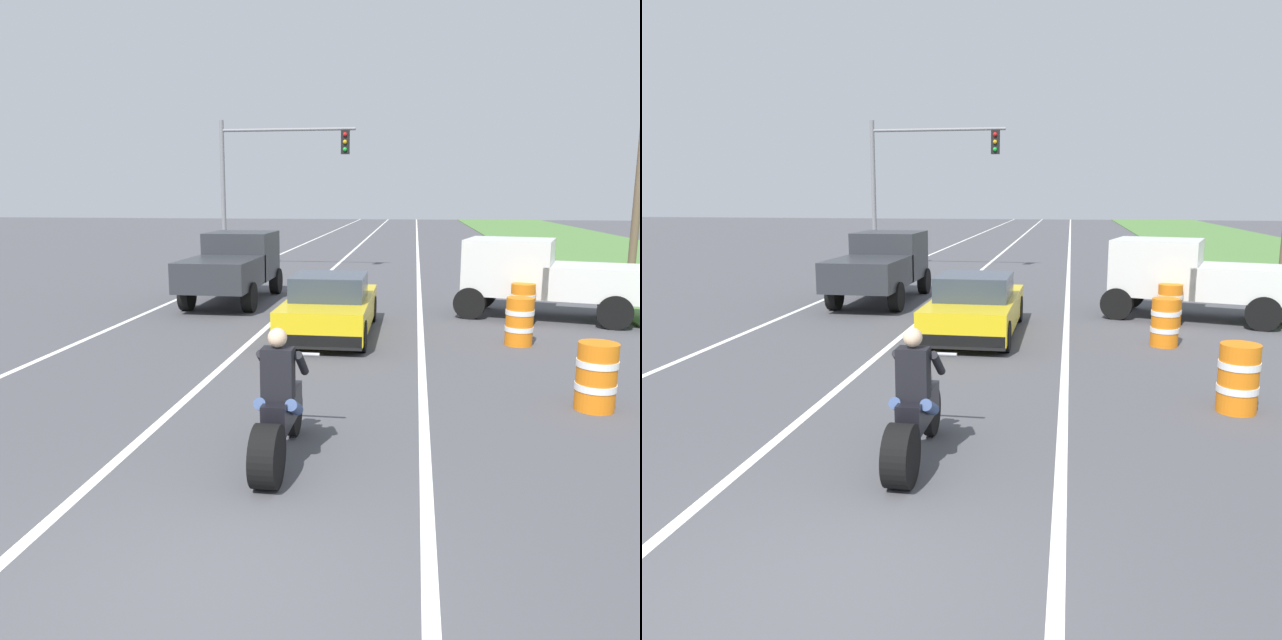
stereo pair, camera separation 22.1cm
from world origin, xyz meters
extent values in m
plane|color=#4C4C51|center=(0.00, 0.00, 0.00)|extent=(160.00, 160.00, 0.00)
cube|color=white|center=(-5.40, 20.00, 0.00)|extent=(0.14, 120.00, 0.01)
cube|color=white|center=(1.80, 20.00, 0.00)|extent=(0.14, 120.00, 0.01)
cube|color=white|center=(-1.80, 20.00, 0.00)|extent=(0.14, 120.00, 0.01)
cylinder|color=black|center=(0.11, 1.89, 0.35)|extent=(0.28, 0.69, 0.69)
cylinder|color=black|center=(0.11, 3.44, 0.31)|extent=(0.12, 0.63, 0.63)
cube|color=black|center=(0.11, 2.71, 0.61)|extent=(0.28, 1.10, 0.36)
cylinder|color=#B2B2B7|center=(0.11, 3.36, 0.68)|extent=(0.08, 0.36, 0.73)
cylinder|color=#A5A5AA|center=(0.11, 3.34, 1.11)|extent=(0.70, 0.05, 0.05)
cube|color=black|center=(0.11, 2.48, 1.09)|extent=(0.36, 0.24, 0.60)
sphere|color=beige|center=(0.11, 2.48, 1.51)|extent=(0.22, 0.22, 0.22)
cylinder|color=#384C7A|center=(-0.07, 2.51, 0.69)|extent=(0.14, 0.47, 0.32)
cylinder|color=black|center=(-0.11, 2.78, 1.14)|extent=(0.10, 0.51, 0.40)
cylinder|color=#384C7A|center=(0.29, 2.51, 0.69)|extent=(0.14, 0.47, 0.32)
cylinder|color=black|center=(0.33, 2.78, 1.14)|extent=(0.10, 0.51, 0.40)
cube|color=yellow|center=(-0.21, 9.66, 0.53)|extent=(1.80, 4.30, 0.64)
cube|color=#333D4C|center=(-0.21, 9.46, 1.11)|extent=(1.56, 1.70, 0.52)
cube|color=black|center=(-0.21, 7.61, 0.29)|extent=(1.76, 0.20, 0.28)
cylinder|color=black|center=(-1.01, 11.26, 0.32)|extent=(0.24, 0.64, 0.64)
cylinder|color=black|center=(0.59, 11.26, 0.32)|extent=(0.24, 0.64, 0.64)
cylinder|color=black|center=(-1.01, 8.06, 0.32)|extent=(0.24, 0.64, 0.64)
cylinder|color=black|center=(0.59, 8.06, 0.32)|extent=(0.24, 0.64, 0.64)
cube|color=#2D3035|center=(-3.59, 14.65, 1.28)|extent=(1.90, 2.10, 1.40)
cube|color=#333D4C|center=(-3.59, 15.00, 1.67)|extent=(1.67, 0.29, 0.57)
cube|color=#2D3035|center=(-3.59, 12.40, 0.98)|extent=(1.90, 2.70, 0.80)
cylinder|color=black|center=(-4.46, 15.45, 0.40)|extent=(0.28, 0.80, 0.80)
cylinder|color=black|center=(-2.72, 15.45, 0.40)|extent=(0.28, 0.80, 0.80)
cylinder|color=black|center=(-4.46, 12.10, 0.40)|extent=(0.28, 0.80, 0.80)
cylinder|color=black|center=(-2.72, 12.10, 0.40)|extent=(0.28, 0.80, 0.80)
cube|color=silver|center=(4.03, 12.61, 1.28)|extent=(2.52, 2.38, 1.40)
cube|color=#333D4C|center=(3.69, 12.70, 1.67)|extent=(0.71, 1.69, 0.57)
cube|color=silver|center=(6.20, 12.03, 0.98)|extent=(3.10, 2.53, 0.80)
cylinder|color=black|center=(3.03, 11.98, 0.40)|extent=(0.85, 0.48, 0.80)
cylinder|color=black|center=(3.48, 13.66, 0.40)|extent=(0.85, 0.48, 0.80)
cylinder|color=black|center=(6.27, 11.11, 0.40)|extent=(0.85, 0.48, 0.80)
cylinder|color=black|center=(6.72, 12.79, 0.40)|extent=(0.85, 0.48, 0.80)
cylinder|color=gray|center=(-6.12, 21.27, 3.00)|extent=(0.18, 0.18, 6.00)
cylinder|color=gray|center=(-3.44, 21.27, 5.60)|extent=(5.36, 0.12, 0.12)
cube|color=black|center=(-1.16, 21.27, 5.10)|extent=(0.32, 0.24, 0.90)
sphere|color=red|center=(-1.16, 21.13, 5.38)|extent=(0.16, 0.16, 0.16)
sphere|color=orange|center=(-1.16, 21.13, 5.10)|extent=(0.16, 0.16, 0.16)
sphere|color=green|center=(-1.16, 21.13, 4.82)|extent=(0.16, 0.16, 0.16)
cylinder|color=brown|center=(8.36, 16.88, 3.85)|extent=(0.24, 0.24, 7.71)
cylinder|color=orange|center=(4.26, 5.05, 0.50)|extent=(0.56, 0.56, 1.00)
cylinder|color=white|center=(4.26, 5.05, 0.70)|extent=(0.58, 0.58, 0.10)
cylinder|color=white|center=(4.26, 5.05, 0.35)|extent=(0.58, 0.58, 0.10)
cylinder|color=orange|center=(3.80, 9.14, 0.50)|extent=(0.56, 0.56, 1.00)
cylinder|color=white|center=(3.80, 9.14, 0.70)|extent=(0.58, 0.58, 0.10)
cylinder|color=white|center=(3.80, 9.14, 0.35)|extent=(0.58, 0.58, 0.10)
cylinder|color=orange|center=(4.21, 11.35, 0.50)|extent=(0.56, 0.56, 1.00)
cylinder|color=white|center=(4.21, 11.35, 0.70)|extent=(0.58, 0.58, 0.10)
cylinder|color=white|center=(4.21, 11.35, 0.35)|extent=(0.58, 0.58, 0.10)
camera|label=1|loc=(1.60, -4.39, 3.08)|focal=36.06mm
camera|label=2|loc=(1.82, -4.35, 3.08)|focal=36.06mm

